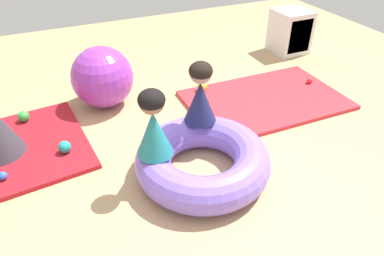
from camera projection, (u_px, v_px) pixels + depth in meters
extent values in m
plane|color=tan|center=(196.00, 170.00, 2.87)|extent=(8.00, 8.00, 0.00)
cube|color=red|center=(265.00, 100.00, 3.76)|extent=(1.65, 1.08, 0.04)
cube|color=#B21923|center=(2.00, 154.00, 3.00)|extent=(1.49, 1.29, 0.04)
torus|color=#8466E0|center=(203.00, 160.00, 2.75)|extent=(1.06, 1.06, 0.28)
cone|color=navy|center=(200.00, 101.00, 2.87)|extent=(0.37, 0.37, 0.35)
sphere|color=tan|center=(201.00, 73.00, 2.72)|extent=(0.18, 0.18, 0.18)
ellipsoid|color=black|center=(201.00, 71.00, 2.71)|extent=(0.19, 0.19, 0.15)
cone|color=teal|center=(154.00, 133.00, 2.51)|extent=(0.37, 0.37, 0.35)
sphere|color=#936647|center=(152.00, 102.00, 2.36)|extent=(0.18, 0.18, 0.18)
ellipsoid|color=black|center=(151.00, 100.00, 2.35)|extent=(0.19, 0.19, 0.15)
sphere|color=blue|center=(3.00, 176.00, 2.70)|extent=(0.07, 0.07, 0.07)
sphere|color=teal|center=(65.00, 147.00, 2.97)|extent=(0.11, 0.11, 0.11)
sphere|color=green|center=(23.00, 116.00, 3.36)|extent=(0.11, 0.11, 0.11)
sphere|color=yellow|center=(202.00, 87.00, 3.85)|extent=(0.11, 0.11, 0.11)
sphere|color=red|center=(310.00, 81.00, 4.01)|extent=(0.07, 0.07, 0.07)
sphere|color=purple|center=(102.00, 77.00, 3.55)|extent=(0.62, 0.62, 0.62)
cube|color=silver|center=(290.00, 31.00, 4.74)|extent=(0.44, 0.44, 0.56)
cube|color=#2D2D33|center=(296.00, 34.00, 4.65)|extent=(0.34, 0.20, 0.44)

